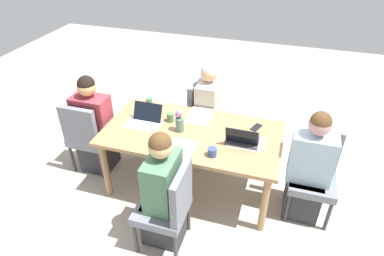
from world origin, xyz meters
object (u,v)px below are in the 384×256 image
object	(u,v)px
person_near_left_near	(164,196)
chair_far_left_far	(203,112)
person_far_left_far	(208,113)
coffee_mug_centre_left	(212,152)
person_head_left_left_mid	(95,129)
person_head_right_right_near	(308,172)
chair_near_left_near	(169,205)
coffee_mug_near_right	(149,102)
chair_head_left_left_mid	(87,134)
chair_head_right_right_near	(314,170)
phone_black	(256,127)
coffee_mug_near_left	(170,117)
laptop_head_right_right_near	(242,140)
dining_table	(192,138)
flower_vase	(180,120)
laptop_head_left_left_mid	(146,120)

from	to	relation	value
person_near_left_near	chair_far_left_far	world-z (taller)	person_near_left_near
person_far_left_far	coffee_mug_centre_left	size ratio (longest dim) A/B	13.81
person_head_left_left_mid	person_head_right_right_near	bearing A→B (deg)	-0.95
person_head_left_left_mid	chair_near_left_near	bearing A→B (deg)	-33.82
coffee_mug_near_right	chair_head_left_left_mid	bearing A→B (deg)	-141.66
chair_head_right_right_near	chair_far_left_far	bearing A→B (deg)	150.77
chair_head_right_right_near	phone_black	size ratio (longest dim) A/B	6.00
chair_head_left_left_mid	chair_far_left_far	bearing A→B (deg)	37.24
chair_near_left_near	chair_head_left_left_mid	distance (m)	1.46
person_near_left_near	coffee_mug_near_right	xyz separation A→B (m)	(-0.61, 1.14, 0.24)
person_near_left_near	coffee_mug_near_left	xyz separation A→B (m)	(-0.25, 0.88, 0.25)
person_near_left_near	coffee_mug_near_right	bearing A→B (deg)	118.11
person_head_left_left_mid	person_near_left_near	bearing A→B (deg)	-33.47
chair_head_right_right_near	coffee_mug_centre_left	xyz separation A→B (m)	(-0.95, -0.35, 0.27)
person_near_left_near	laptop_head_right_right_near	distance (m)	0.93
chair_head_left_left_mid	person_near_left_near	bearing A→B (deg)	-29.47
dining_table	flower_vase	bearing A→B (deg)	-174.75
flower_vase	dining_table	bearing A→B (deg)	5.25
coffee_mug_centre_left	coffee_mug_near_left	bearing A→B (deg)	142.21
chair_head_right_right_near	person_head_right_right_near	world-z (taller)	person_head_right_right_near
chair_near_left_near	coffee_mug_near_right	size ratio (longest dim) A/B	10.19
person_head_right_right_near	coffee_mug_centre_left	distance (m)	0.97
person_near_left_near	chair_far_left_far	bearing A→B (deg)	92.24
person_near_left_near	flower_vase	xyz separation A→B (m)	(-0.09, 0.73, 0.33)
dining_table	person_near_left_near	size ratio (longest dim) A/B	1.52
chair_near_left_near	person_far_left_far	distance (m)	1.53
person_near_left_near	flower_vase	bearing A→B (deg)	97.31
laptop_head_right_right_near	coffee_mug_centre_left	xyz separation A→B (m)	(-0.23, -0.27, -0.00)
flower_vase	laptop_head_right_right_near	xyz separation A→B (m)	(0.65, -0.03, -0.09)
person_head_left_left_mid	person_far_left_far	xyz separation A→B (m)	(1.15, 0.73, 0.00)
person_far_left_far	laptop_head_right_right_near	world-z (taller)	person_far_left_far
coffee_mug_near_left	coffee_mug_centre_left	bearing A→B (deg)	-37.79
dining_table	chair_far_left_far	xyz separation A→B (m)	(-0.09, 0.79, -0.15)
laptop_head_right_right_near	phone_black	bearing A→B (deg)	73.07
person_near_left_near	dining_table	bearing A→B (deg)	87.38
person_far_left_far	dining_table	bearing A→B (deg)	-88.47
dining_table	laptop_head_left_left_mid	bearing A→B (deg)	177.58
chair_near_left_near	laptop_head_right_right_near	xyz separation A→B (m)	(0.48, 0.77, 0.27)
person_far_left_far	chair_near_left_near	bearing A→B (deg)	-87.76
chair_near_left_near	flower_vase	size ratio (longest dim) A/B	3.59
laptop_head_right_right_near	laptop_head_left_left_mid	distance (m)	1.04
dining_table	phone_black	world-z (taller)	phone_black
person_near_left_near	coffee_mug_near_left	size ratio (longest dim) A/B	12.55
chair_head_right_right_near	coffee_mug_near_right	world-z (taller)	chair_head_right_right_near
chair_near_left_near	person_head_right_right_near	xyz separation A→B (m)	(1.14, 0.77, 0.03)
chair_near_left_near	person_head_right_right_near	world-z (taller)	person_head_right_right_near
chair_head_left_left_mid	flower_vase	xyz separation A→B (m)	(1.10, 0.06, 0.36)
chair_head_right_right_near	coffee_mug_near_left	xyz separation A→B (m)	(-1.53, 0.09, 0.28)
person_far_left_far	flower_vase	world-z (taller)	person_far_left_far
chair_near_left_near	coffee_mug_centre_left	xyz separation A→B (m)	(0.25, 0.49, 0.27)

